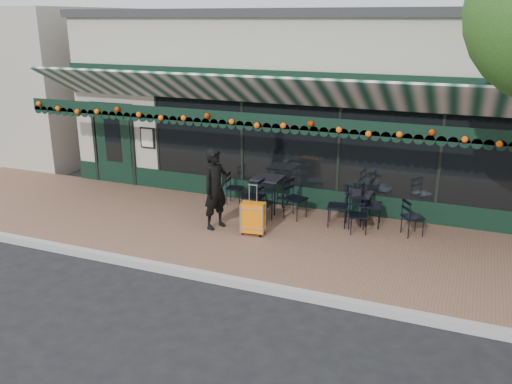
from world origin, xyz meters
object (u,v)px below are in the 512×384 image
at_px(cafe_table_b, 268,180).
at_px(chair_a_left, 338,207).
at_px(cafe_table_a, 358,196).
at_px(chair_solo, 235,188).
at_px(chair_a_right, 371,205).
at_px(suitcase, 253,218).
at_px(chair_a_front, 358,216).
at_px(chair_b_front, 262,204).
at_px(chair_a_extra, 413,217).
at_px(chair_b_right, 295,199).
at_px(woman, 216,189).
at_px(chair_b_left, 253,197).

bearing_deg(cafe_table_b, chair_a_left, -11.32).
height_order(cafe_table_a, chair_solo, chair_solo).
bearing_deg(chair_a_right, suitcase, 118.24).
height_order(chair_a_front, chair_b_front, chair_b_front).
bearing_deg(chair_a_front, cafe_table_b, 144.11).
bearing_deg(chair_a_extra, chair_a_front, 70.98).
bearing_deg(chair_b_right, cafe_table_a, -61.38).
distance_m(chair_a_left, chair_a_right, 0.72).
relative_size(chair_a_left, chair_solo, 1.13).
distance_m(cafe_table_b, chair_a_left, 1.83).
distance_m(suitcase, cafe_table_b, 1.60).
height_order(cafe_table_a, chair_b_right, chair_b_right).
bearing_deg(woman, chair_a_extra, -52.93).
bearing_deg(cafe_table_b, cafe_table_a, 1.15).
distance_m(suitcase, chair_b_left, 1.19).
bearing_deg(chair_b_front, woman, -140.90).
bearing_deg(chair_b_front, chair_a_extra, 7.60).
relative_size(suitcase, chair_b_left, 1.25).
relative_size(chair_a_right, chair_solo, 1.21).
distance_m(chair_a_right, chair_b_left, 2.65).
xyz_separation_m(suitcase, cafe_table_b, (-0.26, 1.53, 0.37)).
bearing_deg(chair_a_left, chair_b_front, -83.54).
height_order(chair_a_left, chair_a_right, chair_a_right).
bearing_deg(woman, chair_a_front, -52.68).
bearing_deg(chair_b_left, chair_solo, -125.87).
xyz_separation_m(chair_b_left, chair_b_front, (0.35, -0.35, -0.01)).
height_order(chair_a_front, chair_b_right, chair_b_right).
distance_m(chair_a_left, chair_a_front, 0.56).
bearing_deg(chair_a_right, cafe_table_a, 64.21).
bearing_deg(chair_a_left, suitcase, -60.46).
distance_m(suitcase, chair_b_front, 0.76).
distance_m(chair_b_left, chair_b_front, 0.49).
bearing_deg(chair_solo, cafe_table_b, -106.50).
xyz_separation_m(woman, chair_b_right, (1.39, 1.21, -0.43)).
relative_size(cafe_table_b, chair_b_front, 0.96).
relative_size(chair_b_left, chair_solo, 1.13).
bearing_deg(cafe_table_b, woman, -113.56).
distance_m(chair_a_extra, chair_solo, 4.28).
xyz_separation_m(woman, chair_solo, (-0.28, 1.60, -0.49)).
relative_size(suitcase, chair_b_front, 1.28).
distance_m(suitcase, chair_solo, 2.05).
xyz_separation_m(suitcase, chair_a_front, (2.00, 0.93, 0.02)).
xyz_separation_m(cafe_table_b, chair_b_left, (-0.19, -0.44, -0.30)).
bearing_deg(chair_a_right, chair_a_front, 156.43).
relative_size(chair_a_extra, chair_b_left, 0.90).
distance_m(chair_a_left, chair_b_left, 1.96).
bearing_deg(suitcase, chair_b_front, 89.12).
height_order(chair_b_front, chair_solo, chair_b_front).
relative_size(cafe_table_a, chair_a_left, 0.77).
bearing_deg(woman, cafe_table_b, -2.64).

